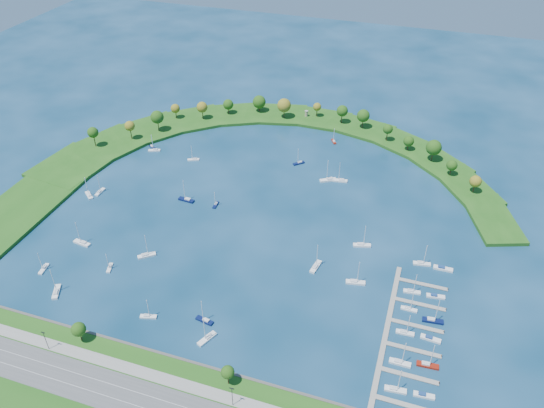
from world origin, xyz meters
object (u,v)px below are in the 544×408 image
(moored_boat_5, at_px, (216,204))
(docked_boat_4, at_px, (405,332))
(moored_boat_21, at_px, (362,245))
(moored_boat_13, at_px, (89,195))
(moored_boat_6, at_px, (340,180))
(moored_boat_7, at_px, (299,163))
(docked_boat_5, at_px, (430,339))
(dock_system, at_px, (404,335))
(moored_boat_10, at_px, (100,191))
(docked_boat_2, at_px, (400,362))
(docked_boat_10, at_px, (422,263))
(moored_boat_11, at_px, (148,316))
(moored_boat_2, at_px, (328,179))
(docked_boat_6, at_px, (409,309))
(moored_boat_4, at_px, (205,320))
(moored_boat_17, at_px, (82,243))
(docked_boat_11, at_px, (443,268))
(moored_boat_3, at_px, (316,266))
(docked_boat_3, at_px, (428,365))
(moored_boat_0, at_px, (193,159))
(docked_boat_1, at_px, (424,395))
(moored_boat_18, at_px, (153,147))
(docked_boat_0, at_px, (395,389))
(docked_boat_7, at_px, (433,320))
(docked_boat_9, at_px, (435,296))
(moored_boat_9, at_px, (355,282))
(moored_boat_20, at_px, (110,267))
(moored_boat_1, at_px, (207,338))
(moored_boat_19, at_px, (56,291))
(moored_boat_12, at_px, (146,255))
(moored_boat_16, at_px, (334,141))
(docked_boat_8, at_px, (412,291))
(harbor_tower, at_px, (306,113))
(moored_boat_8, at_px, (44,268))
(moored_boat_15, at_px, (154,150))
(moored_boat_14, at_px, (186,199))

(moored_boat_5, xyz_separation_m, docked_boat_4, (111.65, -58.86, 0.04))
(moored_boat_5, height_order, moored_boat_21, moored_boat_21)
(moored_boat_13, bearing_deg, moored_boat_6, -116.10)
(moored_boat_7, distance_m, docked_boat_5, 146.88)
(dock_system, height_order, moored_boat_10, moored_boat_10)
(moored_boat_7, xyz_separation_m, docked_boat_2, (79.89, -132.02, 0.05))
(moored_boat_6, distance_m, docked_boat_10, 79.59)
(moored_boat_11, bearing_deg, moored_boat_6, 51.49)
(moored_boat_2, relative_size, docked_boat_6, 1.38)
(moored_boat_4, xyz_separation_m, moored_boat_17, (-80.29, 27.29, 0.05))
(moored_boat_5, distance_m, moored_boat_17, 73.03)
(moored_boat_21, height_order, docked_boat_11, moored_boat_21)
(moored_boat_3, height_order, docked_boat_3, moored_boat_3)
(moored_boat_13, bearing_deg, moored_boat_0, -86.50)
(dock_system, xyz_separation_m, docked_boat_1, (10.69, -26.96, 0.24))
(moored_boat_18, relative_size, docked_boat_0, 0.83)
(moored_boat_17, xyz_separation_m, docked_boat_2, (162.80, -22.81, -0.03))
(docked_boat_7, bearing_deg, moored_boat_2, 120.69)
(moored_boat_10, height_order, docked_boat_9, moored_boat_10)
(moored_boat_9, distance_m, moored_boat_11, 94.76)
(moored_boat_20, bearing_deg, dock_system, 72.93)
(moored_boat_7, height_order, moored_boat_10, moored_boat_10)
(docked_boat_4, bearing_deg, moored_boat_7, 122.44)
(moored_boat_7, distance_m, docked_boat_6, 129.55)
(moored_boat_1, relative_size, moored_boat_5, 1.41)
(moored_boat_2, relative_size, moored_boat_13, 1.16)
(moored_boat_20, relative_size, docked_boat_9, 1.15)
(moored_boat_19, bearing_deg, moored_boat_0, -29.83)
(moored_boat_6, relative_size, moored_boat_12, 0.99)
(moored_boat_16, bearing_deg, moored_boat_9, 168.89)
(docked_boat_11, bearing_deg, moored_boat_17, -167.73)
(moored_boat_4, xyz_separation_m, moored_boat_20, (-57.02, 15.92, -0.06))
(moored_boat_1, xyz_separation_m, moored_boat_12, (-49.59, 37.98, -0.01))
(moored_boat_16, distance_m, docked_boat_2, 178.36)
(docked_boat_4, xyz_separation_m, docked_boat_8, (-0.00, 25.14, 0.00))
(docked_boat_3, bearing_deg, moored_boat_6, 114.06)
(docked_boat_6, bearing_deg, moored_boat_17, -175.82)
(harbor_tower, relative_size, moored_boat_20, 0.44)
(moored_boat_8, xyz_separation_m, docked_boat_11, (181.41, 60.75, -0.20))
(moored_boat_15, relative_size, docked_boat_6, 1.07)
(moored_boat_5, relative_size, docked_boat_0, 0.77)
(moored_boat_14, bearing_deg, moored_boat_15, -40.43)
(moored_boat_6, xyz_separation_m, docked_boat_8, (51.11, -79.55, -0.05))
(dock_system, relative_size, moored_boat_2, 5.68)
(moored_boat_11, height_order, docked_boat_2, docked_boat_2)
(moored_boat_20, xyz_separation_m, docked_boat_7, (150.03, 15.03, 0.09))
(moored_boat_8, relative_size, moored_boat_21, 0.84)
(moored_boat_21, bearing_deg, docked_boat_7, -62.36)
(moored_boat_4, bearing_deg, harbor_tower, -76.99)
(dock_system, relative_size, moored_boat_9, 6.19)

